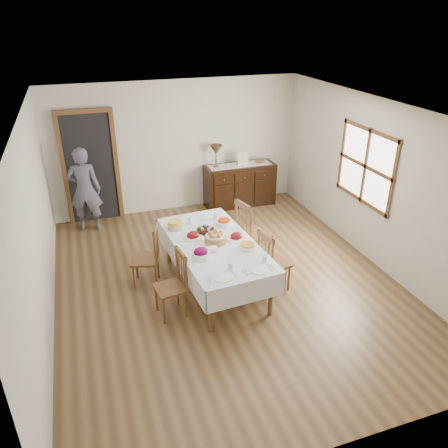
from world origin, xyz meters
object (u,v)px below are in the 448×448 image
object	(u,v)px
chair_left_near	(173,284)
table_lamp	(216,150)
chair_right_far	(250,232)
chair_right_near	(272,261)
sideboard	(240,185)
dining_table	(214,248)
person	(84,187)
chair_left_far	(148,256)

from	to	relation	value
chair_left_near	table_lamp	size ratio (longest dim) A/B	2.04
table_lamp	chair_right_far	bearing A→B (deg)	-94.21
table_lamp	chair_right_near	bearing A→B (deg)	-92.85
chair_left_near	sideboard	distance (m)	3.85
dining_table	person	size ratio (longest dim) A/B	1.32
chair_right_near	table_lamp	size ratio (longest dim) A/B	2.06
chair_left_far	table_lamp	distance (m)	3.13
chair_left_near	table_lamp	world-z (taller)	table_lamp
chair_right_far	person	xyz separation A→B (m)	(-2.42, 2.12, 0.30)
dining_table	chair_right_near	bearing A→B (deg)	-27.12
chair_left_far	chair_right_near	xyz separation A→B (m)	(1.68, -0.71, -0.01)
dining_table	chair_left_near	bearing A→B (deg)	-153.22
chair_left_far	sideboard	bearing A→B (deg)	151.51
chair_right_near	table_lamp	xyz separation A→B (m)	(0.16, 3.12, 0.76)
chair_right_near	chair_right_far	size ratio (longest dim) A/B	0.86
sideboard	chair_left_near	bearing A→B (deg)	-123.94
chair_left_far	person	bearing A→B (deg)	-145.13
sideboard	table_lamp	size ratio (longest dim) A/B	3.20
dining_table	chair_right_far	xyz separation A→B (m)	(0.76, 0.47, -0.10)
dining_table	chair_right_near	world-z (taller)	chair_right_near
chair_right_near	chair_left_far	bearing A→B (deg)	55.51
person	chair_left_far	bearing A→B (deg)	120.93
chair_right_far	table_lamp	bearing A→B (deg)	-18.57
chair_left_near	chair_right_far	size ratio (longest dim) A/B	0.85
chair_left_near	chair_left_far	size ratio (longest dim) A/B	0.97
chair_left_far	table_lamp	size ratio (longest dim) A/B	2.11
chair_left_far	chair_right_near	size ratio (longest dim) A/B	1.02
chair_right_far	sideboard	xyz separation A→B (m)	(0.68, 2.29, -0.12)
chair_right_far	table_lamp	xyz separation A→B (m)	(0.17, 2.32, 0.68)
person	chair_right_near	bearing A→B (deg)	141.97
chair_right_near	sideboard	bearing A→B (deg)	-23.88
person	sideboard	bearing A→B (deg)	-164.74
chair_left_near	person	xyz separation A→B (m)	(-0.95, 3.03, 0.38)
person	table_lamp	xyz separation A→B (m)	(2.59, 0.20, 0.38)
dining_table	table_lamp	xyz separation A→B (m)	(0.93, 2.80, 0.58)
chair_left_near	chair_left_far	world-z (taller)	chair_left_far
chair_left_far	person	distance (m)	2.37
chair_right_near	sideboard	xyz separation A→B (m)	(0.67, 3.09, -0.04)
sideboard	person	world-z (taller)	person
chair_right_far	table_lamp	distance (m)	2.43
dining_table	chair_left_far	distance (m)	1.00
dining_table	sideboard	xyz separation A→B (m)	(1.44, 2.77, -0.22)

